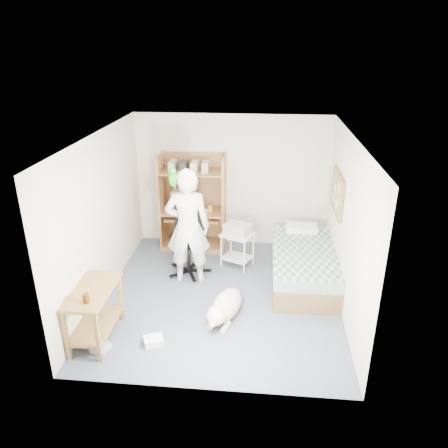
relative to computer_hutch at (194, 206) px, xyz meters
name	(u,v)px	position (x,y,z in m)	size (l,w,h in m)	color
floor	(221,296)	(0.70, -1.74, -0.82)	(4.00, 4.00, 0.00)	#42495A
wall_back	(232,181)	(0.70, 0.26, 0.43)	(3.60, 0.02, 2.50)	silver
wall_right	(347,227)	(2.50, -1.74, 0.43)	(0.02, 4.00, 2.50)	silver
wall_left	(102,218)	(-1.10, -1.74, 0.43)	(0.02, 4.00, 2.50)	silver
ceiling	(221,137)	(0.70, -1.74, 1.68)	(3.60, 4.00, 0.02)	white
computer_hutch	(194,206)	(0.00, 0.00, 0.00)	(1.20, 0.63, 1.80)	brown
bed	(303,265)	(2.00, -1.12, -0.53)	(1.02, 2.02, 0.66)	brown
side_desk	(94,307)	(-0.85, -2.94, -0.33)	(0.50, 1.00, 0.75)	brown
corkboard	(337,193)	(2.47, -0.84, 0.63)	(0.04, 0.94, 0.66)	#A07A48
office_chair	(189,249)	(0.07, -1.00, -0.41)	(0.65, 0.65, 1.16)	black
person	(188,227)	(0.12, -1.31, 0.14)	(0.70, 0.46, 1.93)	white
parrot	(173,178)	(-0.08, -1.30, 0.94)	(0.14, 0.25, 0.39)	#12811B
dog	(225,306)	(0.82, -2.32, -0.63)	(0.55, 1.14, 0.43)	tan
printer_cart	(237,244)	(0.88, -0.71, -0.41)	(0.64, 0.58, 0.62)	silver
printer	(238,229)	(0.88, -0.71, -0.11)	(0.42, 0.32, 0.18)	#A5A5A0
crt_monitor	(184,199)	(-0.18, 0.01, 0.14)	(0.39, 0.42, 0.37)	beige
keyboard	(190,217)	(-0.04, -0.16, -0.15)	(0.45, 0.16, 0.03)	beige
pencil_cup	(210,209)	(0.33, -0.09, 0.00)	(0.08, 0.08, 0.12)	gold
drink_glass	(86,298)	(-0.80, -3.23, -0.01)	(0.08, 0.08, 0.12)	#3F1D0A
floor_box_a	(154,341)	(-0.07, -3.00, -0.77)	(0.25, 0.20, 0.10)	white
floor_box_b	(100,348)	(-0.72, -3.19, -0.78)	(0.18, 0.22, 0.08)	#AAAAA5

